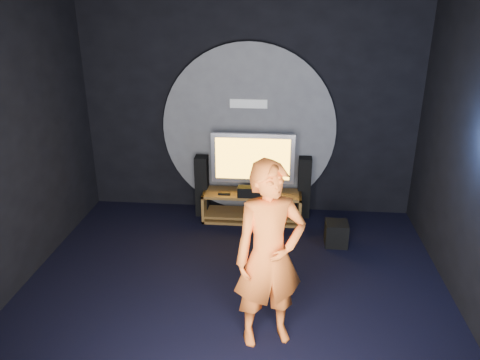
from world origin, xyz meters
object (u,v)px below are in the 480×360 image
tower_speaker_right (304,187)px  subwoofer (336,234)px  tv (253,160)px  player (269,256)px  media_console (252,208)px  tower_speaker_left (202,186)px

tower_speaker_right → subwoofer: 1.01m
subwoofer → tv: bearing=149.3°
subwoofer → player: player is taller
player → subwoofer: bearing=47.1°
tower_speaker_right → player: bearing=-98.9°
tv → tower_speaker_right: tv is taller
subwoofer → player: bearing=-113.9°
media_console → player: player is taller
tower_speaker_left → player: player is taller
tower_speaker_left → media_console: bearing=-9.9°
tv → tower_speaker_right: size_ratio=1.29×
player → tv: bearing=78.1°
tower_speaker_right → subwoofer: size_ratio=2.86×
media_console → subwoofer: media_console is taller
media_console → tower_speaker_right: bearing=16.0°
tower_speaker_right → player: 2.90m
media_console → tv: (-0.01, 0.07, 0.75)m
tower_speaker_left → tower_speaker_right: 1.56m
tower_speaker_left → tower_speaker_right: size_ratio=1.00×
media_console → tower_speaker_left: tower_speaker_left is taller
tower_speaker_left → tower_speaker_right: same height
media_console → tower_speaker_left: bearing=170.1°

